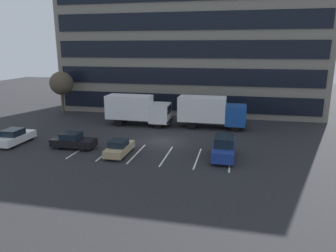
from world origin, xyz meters
The scene contains 10 objects.
ground_plane centered at (0.00, 0.00, 0.00)m, with size 120.00×120.00×0.00m, color #262628.
office_building centered at (0.00, 17.95, 10.80)m, with size 37.72×11.65×21.60m.
lot_markings centered at (0.00, -4.31, 0.00)m, with size 14.14×5.40×0.01m.
box_truck_white centered at (-4.65, 6.00, 2.08)m, with size 7.98×2.64×3.70m.
box_truck_blue centered at (4.33, 6.57, 2.11)m, with size 8.09×2.68×3.75m.
sedan_tan centered at (-2.81, -4.93, 0.66)m, with size 1.64×3.91×1.40m.
suv_navy centered at (6.42, -3.88, 0.95)m, with size 1.84×4.35×1.96m.
sedan_white centered at (-14.26, -4.15, 0.74)m, with size 1.83×4.37×1.57m.
sedan_black centered at (-7.87, -4.06, 0.71)m, with size 4.20×1.76×1.50m.
bare_tree centered at (-17.00, 9.72, 4.49)m, with size 3.28×3.28×6.15m.
Camera 1 is at (7.26, -30.03, 9.47)m, focal length 33.29 mm.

